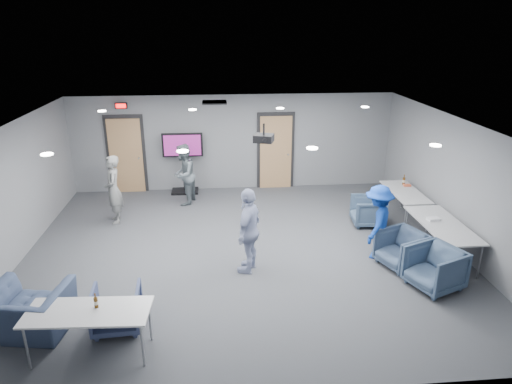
{
  "coord_description": "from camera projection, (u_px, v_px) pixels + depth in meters",
  "views": [
    {
      "loc": [
        -0.48,
        -8.59,
        4.5
      ],
      "look_at": [
        0.31,
        0.32,
        1.2
      ],
      "focal_mm": 32.0,
      "sensor_mm": 36.0,
      "label": 1
    }
  ],
  "objects": [
    {
      "name": "floor",
      "position": [
        243.0,
        251.0,
        9.63
      ],
      "size": [
        9.0,
        9.0,
        0.0
      ],
      "primitive_type": "plane",
      "color": "#3A3D42",
      "rests_on": "ground"
    },
    {
      "name": "ceiling",
      "position": [
        241.0,
        125.0,
        8.69
      ],
      "size": [
        9.0,
        9.0,
        0.0
      ],
      "primitive_type": "plane",
      "rotation": [
        3.14,
        0.0,
        0.0
      ],
      "color": "white",
      "rests_on": "wall_back"
    },
    {
      "name": "wall_back",
      "position": [
        234.0,
        143.0,
        12.9
      ],
      "size": [
        9.0,
        0.02,
        2.7
      ],
      "primitive_type": "cube",
      "color": "slate",
      "rests_on": "floor"
    },
    {
      "name": "wall_front",
      "position": [
        262.0,
        306.0,
        5.42
      ],
      "size": [
        9.0,
        0.02,
        2.7
      ],
      "primitive_type": "cube",
      "color": "slate",
      "rests_on": "floor"
    },
    {
      "name": "wall_left",
      "position": [
        9.0,
        198.0,
        8.79
      ],
      "size": [
        0.02,
        8.0,
        2.7
      ],
      "primitive_type": "cube",
      "color": "slate",
      "rests_on": "floor"
    },
    {
      "name": "wall_right",
      "position": [
        456.0,
        184.0,
        9.54
      ],
      "size": [
        0.02,
        8.0,
        2.7
      ],
      "primitive_type": "cube",
      "color": "slate",
      "rests_on": "floor"
    },
    {
      "name": "door_left",
      "position": [
        126.0,
        155.0,
        12.7
      ],
      "size": [
        1.06,
        0.17,
        2.24
      ],
      "color": "black",
      "rests_on": "wall_back"
    },
    {
      "name": "door_right",
      "position": [
        276.0,
        152.0,
        13.05
      ],
      "size": [
        1.06,
        0.17,
        2.24
      ],
      "color": "black",
      "rests_on": "wall_back"
    },
    {
      "name": "exit_sign",
      "position": [
        121.0,
        106.0,
        12.21
      ],
      "size": [
        0.32,
        0.08,
        0.16
      ],
      "color": "black",
      "rests_on": "wall_back"
    },
    {
      "name": "hvac_diffuser",
      "position": [
        214.0,
        102.0,
        11.27
      ],
      "size": [
        0.6,
        0.6,
        0.03
      ],
      "primitive_type": "cube",
      "color": "black",
      "rests_on": "ceiling"
    },
    {
      "name": "downlights",
      "position": [
        241.0,
        125.0,
        8.7
      ],
      "size": [
        6.18,
        3.78,
        0.02
      ],
      "color": "white",
      "rests_on": "ceiling"
    },
    {
      "name": "person_a",
      "position": [
        113.0,
        190.0,
        10.78
      ],
      "size": [
        0.51,
        0.67,
        1.65
      ],
      "primitive_type": "imported",
      "rotation": [
        0.0,
        0.0,
        -1.35
      ],
      "color": "gray",
      "rests_on": "floor"
    },
    {
      "name": "person_b",
      "position": [
        184.0,
        175.0,
        11.91
      ],
      "size": [
        0.8,
        0.92,
        1.62
      ],
      "primitive_type": "imported",
      "rotation": [
        0.0,
        0.0,
        -1.84
      ],
      "color": "slate",
      "rests_on": "floor"
    },
    {
      "name": "person_c",
      "position": [
        249.0,
        230.0,
        8.61
      ],
      "size": [
        0.77,
        1.07,
        1.68
      ],
      "primitive_type": "imported",
      "rotation": [
        0.0,
        0.0,
        -1.98
      ],
      "color": "#9EA8CB",
      "rests_on": "floor"
    },
    {
      "name": "person_d",
      "position": [
        378.0,
        222.0,
        9.16
      ],
      "size": [
        1.01,
        1.14,
        1.53
      ],
      "primitive_type": "imported",
      "rotation": [
        0.0,
        0.0,
        -2.13
      ],
      "color": "#183C9C",
      "rests_on": "floor"
    },
    {
      "name": "chair_right_a",
      "position": [
        368.0,
        211.0,
        10.8
      ],
      "size": [
        0.81,
        0.79,
        0.68
      ],
      "primitive_type": "imported",
      "rotation": [
        0.0,
        0.0,
        -1.66
      ],
      "color": "#3C5169",
      "rests_on": "floor"
    },
    {
      "name": "chair_right_b",
      "position": [
        401.0,
        249.0,
        8.93
      ],
      "size": [
        1.03,
        1.02,
        0.73
      ],
      "primitive_type": "imported",
      "rotation": [
        0.0,
        0.0,
        -1.19
      ],
      "color": "#3C4E68",
      "rests_on": "floor"
    },
    {
      "name": "chair_right_c",
      "position": [
        435.0,
        268.0,
        8.17
      ],
      "size": [
        1.1,
        1.09,
        0.77
      ],
      "primitive_type": "imported",
      "rotation": [
        0.0,
        0.0,
        -1.18
      ],
      "color": "#3D4F69",
      "rests_on": "floor"
    },
    {
      "name": "chair_front_a",
      "position": [
        117.0,
        309.0,
        7.09
      ],
      "size": [
        0.78,
        0.8,
        0.68
      ],
      "primitive_type": "imported",
      "rotation": [
        0.0,
        0.0,
        3.21
      ],
      "color": "#3D4769",
      "rests_on": "floor"
    },
    {
      "name": "chair_front_b",
      "position": [
        28.0,
        311.0,
        6.97
      ],
      "size": [
        1.31,
        1.19,
        0.76
      ],
      "primitive_type": "imported",
      "rotation": [
        0.0,
        0.0,
        2.98
      ],
      "color": "#384662",
      "rests_on": "floor"
    },
    {
      "name": "table_right_a",
      "position": [
        405.0,
        193.0,
        10.95
      ],
      "size": [
        0.69,
        1.67,
        0.73
      ],
      "rotation": [
        0.0,
        0.0,
        1.57
      ],
      "color": "#B6B8BB",
      "rests_on": "floor"
    },
    {
      "name": "table_right_b",
      "position": [
        442.0,
        226.0,
        9.17
      ],
      "size": [
        0.82,
        1.97,
        0.73
      ],
      "rotation": [
        0.0,
        0.0,
        1.57
      ],
      "color": "#B6B8BB",
      "rests_on": "floor"
    },
    {
      "name": "table_front_left",
      "position": [
        88.0,
        314.0,
        6.39
      ],
      "size": [
        1.77,
        0.81,
        0.73
      ],
      "rotation": [
        0.0,
        0.0,
        -0.05
      ],
      "color": "#B6B8BB",
      "rests_on": "floor"
    },
    {
      "name": "bottle_front",
      "position": [
        96.0,
        302.0,
        6.43
      ],
      "size": [
        0.06,
        0.06,
        0.23
      ],
      "color": "#4E2F0D",
      "rests_on": "table_front_left"
    },
    {
      "name": "bottle_right",
      "position": [
        404.0,
        181.0,
        11.37
      ],
      "size": [
        0.07,
        0.07,
        0.26
      ],
      "color": "#4E2F0D",
      "rests_on": "table_right_a"
    },
    {
      "name": "snack_box",
      "position": [
        407.0,
        185.0,
        11.29
      ],
      "size": [
        0.19,
        0.14,
        0.04
      ],
      "primitive_type": "cube",
      "rotation": [
        0.0,
        0.0,
        -0.11
      ],
      "color": "#BD4F2F",
      "rests_on": "table_right_a"
    },
    {
      "name": "wrapper",
      "position": [
        434.0,
        219.0,
        9.32
      ],
      "size": [
        0.26,
        0.19,
        0.05
      ],
      "primitive_type": "cube",
      "rotation": [
        0.0,
        0.0,
        0.11
      ],
      "color": "silver",
      "rests_on": "table_right_b"
    },
    {
      "name": "tv_stand",
      "position": [
        183.0,
        159.0,
        12.68
      ],
      "size": [
        1.11,
        0.53,
        1.71
      ],
      "color": "black",
      "rests_on": "floor"
    },
    {
      "name": "projector",
      "position": [
        264.0,
        138.0,
        8.93
      ],
      "size": [
        0.45,
        0.42,
        0.36
      ],
      "rotation": [
        0.0,
        0.0,
        -0.32
      ],
      "color": "black",
      "rests_on": "ceiling"
    }
  ]
}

